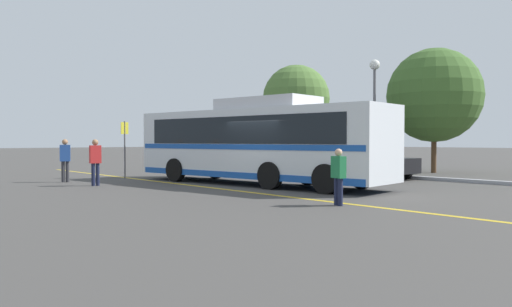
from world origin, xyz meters
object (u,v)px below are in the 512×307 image
at_px(street_lamp, 375,89).
at_px(tree_0, 296,99).
at_px(parked_car_1, 273,159).
at_px(pedestrian_0, 65,157).
at_px(pedestrian_1, 338,174).
at_px(bus_stop_sign, 125,142).
at_px(parked_car_2, 372,162).
at_px(pedestrian_2, 95,159).
at_px(parked_car_0, 210,156).
at_px(tree_1, 434,95).
at_px(transit_bus, 256,142).

height_order(street_lamp, tree_0, tree_0).
distance_m(parked_car_1, pedestrian_0, 11.34).
relative_size(pedestrian_1, bus_stop_sign, 0.58).
xyz_separation_m(parked_car_1, bus_stop_sign, (-1.41, -8.30, 0.95)).
xyz_separation_m(parked_car_2, pedestrian_0, (-7.48, -11.40, 0.28)).
bearing_deg(pedestrian_2, tree_0, 20.95).
xyz_separation_m(parked_car_0, pedestrian_2, (7.52, -11.13, 0.31)).
height_order(street_lamp, tree_1, tree_1).
relative_size(parked_car_0, tree_1, 0.68).
bearing_deg(tree_0, bus_stop_sign, -90.94).
distance_m(parked_car_0, street_lamp, 11.86).
xyz_separation_m(pedestrian_0, tree_0, (-0.30, 14.49, 3.32)).
bearing_deg(pedestrian_2, tree_1, -5.93).
relative_size(pedestrian_1, street_lamp, 0.26).
distance_m(pedestrian_2, bus_stop_sign, 4.13).
relative_size(parked_car_1, bus_stop_sign, 1.75).
height_order(pedestrian_1, tree_1, tree_1).
bearing_deg(parked_car_1, transit_bus, -133.62).
xyz_separation_m(pedestrian_1, bus_stop_sign, (-13.07, 0.38, 0.81)).
distance_m(pedestrian_2, street_lamp, 14.37).
xyz_separation_m(parked_car_0, parked_car_2, (12.50, 0.05, 0.04)).
bearing_deg(pedestrian_0, parked_car_2, 169.68).
bearing_deg(tree_1, transit_bus, -95.18).
bearing_deg(pedestrian_2, bus_stop_sign, 56.97).
relative_size(transit_bus, street_lamp, 2.00).
distance_m(pedestrian_0, pedestrian_2, 2.51).
bearing_deg(tree_1, street_lamp, -110.47).
bearing_deg(parked_car_1, tree_0, 25.72).
relative_size(pedestrian_1, pedestrian_2, 0.85).
bearing_deg(street_lamp, parked_car_1, -154.28).
distance_m(transit_bus, pedestrian_2, 6.35).
bearing_deg(parked_car_0, pedestrian_0, -156.94).
xyz_separation_m(pedestrian_0, street_lamp, (5.98, 13.74, 3.40)).
xyz_separation_m(pedestrian_1, pedestrian_2, (-10.08, -2.39, 0.17)).
bearing_deg(transit_bus, tree_0, 28.06).
xyz_separation_m(transit_bus, pedestrian_0, (-6.24, -5.30, -0.67)).
relative_size(parked_car_0, parked_car_1, 0.99).
distance_m(parked_car_0, parked_car_1, 5.94).
height_order(transit_bus, pedestrian_2, transit_bus).
bearing_deg(tree_0, parked_car_2, -21.68).
distance_m(parked_car_0, tree_0, 6.73).
relative_size(transit_bus, pedestrian_0, 6.51).
relative_size(transit_bus, parked_car_0, 2.56).
distance_m(parked_car_0, tree_1, 14.18).
relative_size(transit_bus, parked_car_2, 2.95).
xyz_separation_m(parked_car_1, tree_0, (-1.22, 3.19, 3.64)).
height_order(parked_car_2, pedestrian_1, parked_car_2).
relative_size(parked_car_1, pedestrian_0, 2.57).
bearing_deg(parked_car_1, pedestrian_2, -167.10).
distance_m(parked_car_0, pedestrian_2, 13.43).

